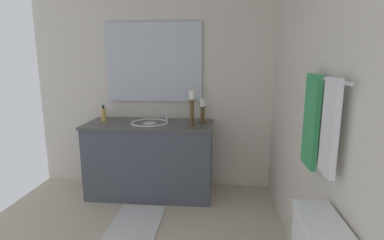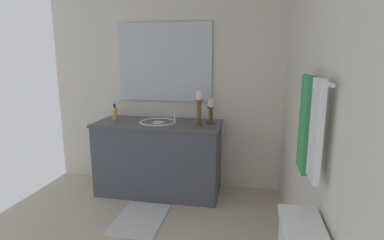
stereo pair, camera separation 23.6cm
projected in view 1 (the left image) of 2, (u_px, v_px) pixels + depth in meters
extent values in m
cube|color=silver|center=(310.00, 98.00, 2.04)|extent=(2.64, 0.04, 2.45)
cube|color=silver|center=(154.00, 82.00, 3.45)|extent=(0.04, 2.75, 2.45)
cube|color=#474C56|center=(151.00, 160.00, 3.30)|extent=(0.55, 1.34, 0.78)
cube|color=#4C4C4C|center=(150.00, 124.00, 3.22)|extent=(0.58, 1.37, 0.03)
sphere|color=black|center=(94.00, 152.00, 3.45)|extent=(0.02, 0.02, 0.02)
sphere|color=black|center=(87.00, 158.00, 3.26)|extent=(0.02, 0.02, 0.02)
ellipsoid|color=white|center=(150.00, 128.00, 3.23)|extent=(0.38, 0.30, 0.11)
torus|color=white|center=(149.00, 123.00, 3.22)|extent=(0.40, 0.40, 0.02)
cylinder|color=silver|center=(167.00, 117.00, 3.19)|extent=(0.02, 0.02, 0.14)
cube|color=silver|center=(154.00, 62.00, 3.36)|extent=(0.02, 1.09, 0.87)
cylinder|color=brown|center=(203.00, 122.00, 3.24)|extent=(0.09, 0.09, 0.01)
cylinder|color=brown|center=(203.00, 115.00, 3.22)|extent=(0.04, 0.04, 0.17)
cylinder|color=brown|center=(203.00, 107.00, 3.20)|extent=(0.08, 0.08, 0.01)
cylinder|color=white|center=(203.00, 102.00, 3.19)|extent=(0.06, 0.06, 0.09)
cylinder|color=brown|center=(192.00, 125.00, 3.12)|extent=(0.09, 0.09, 0.01)
cylinder|color=brown|center=(192.00, 113.00, 3.09)|extent=(0.04, 0.04, 0.26)
cylinder|color=brown|center=(192.00, 100.00, 3.07)|extent=(0.08, 0.08, 0.01)
cylinder|color=white|center=(192.00, 95.00, 3.06)|extent=(0.06, 0.06, 0.09)
cylinder|color=#E5B259|center=(104.00, 115.00, 3.30)|extent=(0.06, 0.06, 0.14)
cylinder|color=black|center=(103.00, 107.00, 3.29)|extent=(0.02, 0.02, 0.04)
cube|color=white|center=(321.00, 221.00, 1.41)|extent=(0.38, 0.19, 0.03)
cylinder|color=silver|center=(327.00, 79.00, 1.56)|extent=(0.60, 0.02, 0.02)
cube|color=#389E59|center=(311.00, 121.00, 1.76)|extent=(0.22, 0.03, 0.55)
cube|color=white|center=(330.00, 127.00, 1.46)|extent=(0.17, 0.03, 0.49)
cube|color=silver|center=(137.00, 222.00, 2.77)|extent=(0.60, 0.44, 0.02)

